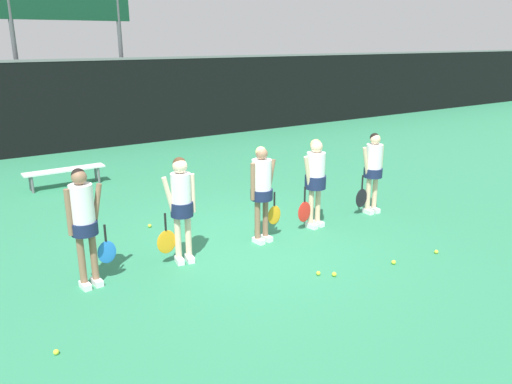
# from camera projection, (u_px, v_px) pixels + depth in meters

# --- Properties ---
(ground_plane) EXTENTS (140.00, 140.00, 0.00)m
(ground_plane) POSITION_uv_depth(u_px,v_px,m) (255.00, 242.00, 8.84)
(ground_plane) COLOR #2D7F56
(fence_windscreen) EXTENTS (60.00, 0.08, 2.88)m
(fence_windscreen) POSITION_uv_depth(u_px,v_px,m) (95.00, 104.00, 15.97)
(fence_windscreen) COLOR black
(fence_windscreen) RESTS_ON ground_plane
(scoreboard) EXTENTS (3.99, 0.15, 5.54)m
(scoreboard) POSITION_uv_depth(u_px,v_px,m) (66.00, 9.00, 15.57)
(scoreboard) COLOR #515156
(scoreboard) RESTS_ON ground_plane
(bench_courtside) EXTENTS (1.89, 0.39, 0.44)m
(bench_courtside) POSITION_uv_depth(u_px,v_px,m) (65.00, 171.00, 12.05)
(bench_courtside) COLOR silver
(bench_courtside) RESTS_ON ground_plane
(player_0) EXTENTS (0.65, 0.37, 1.77)m
(player_0) POSITION_uv_depth(u_px,v_px,m) (84.00, 218.00, 6.98)
(player_0) COLOR #8C664C
(player_0) RESTS_ON ground_plane
(player_1) EXTENTS (0.66, 0.36, 1.72)m
(player_1) POSITION_uv_depth(u_px,v_px,m) (181.00, 201.00, 7.78)
(player_1) COLOR beige
(player_1) RESTS_ON ground_plane
(player_2) EXTENTS (0.66, 0.39, 1.72)m
(player_2) POSITION_uv_depth(u_px,v_px,m) (262.00, 186.00, 8.58)
(player_2) COLOR #8C664C
(player_2) RESTS_ON ground_plane
(player_3) EXTENTS (0.67, 0.40, 1.70)m
(player_3) POSITION_uv_depth(u_px,v_px,m) (315.00, 176.00, 9.28)
(player_3) COLOR beige
(player_3) RESTS_ON ground_plane
(player_4) EXTENTS (0.67, 0.38, 1.66)m
(player_4) POSITION_uv_depth(u_px,v_px,m) (373.00, 167.00, 10.07)
(player_4) COLOR beige
(player_4) RESTS_ON ground_plane
(tennis_ball_0) EXTENTS (0.07, 0.07, 0.07)m
(tennis_ball_0) POSITION_uv_depth(u_px,v_px,m) (150.00, 226.00, 9.52)
(tennis_ball_0) COLOR #CCE033
(tennis_ball_0) RESTS_ON ground_plane
(tennis_ball_1) EXTENTS (0.07, 0.07, 0.07)m
(tennis_ball_1) POSITION_uv_depth(u_px,v_px,m) (189.00, 232.00, 9.18)
(tennis_ball_1) COLOR #CCE033
(tennis_ball_1) RESTS_ON ground_plane
(tennis_ball_3) EXTENTS (0.07, 0.07, 0.07)m
(tennis_ball_3) POSITION_uv_depth(u_px,v_px,m) (334.00, 274.00, 7.56)
(tennis_ball_3) COLOR #CCE033
(tennis_ball_3) RESTS_ON ground_plane
(tennis_ball_4) EXTENTS (0.07, 0.07, 0.07)m
(tennis_ball_4) POSITION_uv_depth(u_px,v_px,m) (318.00, 273.00, 7.60)
(tennis_ball_4) COLOR #CCE033
(tennis_ball_4) RESTS_ON ground_plane
(tennis_ball_5) EXTENTS (0.07, 0.07, 0.07)m
(tennis_ball_5) POSITION_uv_depth(u_px,v_px,m) (394.00, 262.00, 7.96)
(tennis_ball_5) COLOR #CCE033
(tennis_ball_5) RESTS_ON ground_plane
(tennis_ball_6) EXTENTS (0.07, 0.07, 0.07)m
(tennis_ball_6) POSITION_uv_depth(u_px,v_px,m) (436.00, 252.00, 8.36)
(tennis_ball_6) COLOR #CCE033
(tennis_ball_6) RESTS_ON ground_plane
(tennis_ball_7) EXTENTS (0.07, 0.07, 0.07)m
(tennis_ball_7) POSITION_uv_depth(u_px,v_px,m) (56.00, 352.00, 5.69)
(tennis_ball_7) COLOR #CCE033
(tennis_ball_7) RESTS_ON ground_plane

